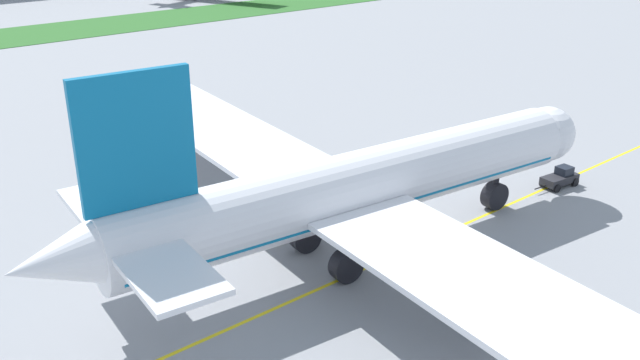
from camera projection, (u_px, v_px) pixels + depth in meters
name	position (u px, v px, depth m)	size (l,w,h in m)	color
ground_plane	(388.00, 245.00, 63.79)	(600.00, 600.00, 0.00)	gray
apron_taxi_line	(402.00, 252.00, 62.53)	(280.00, 0.36, 0.01)	yellow
airliner_foreground	(353.00, 189.00, 59.30)	(56.14, 88.78, 19.32)	white
pushback_tug	(560.00, 178.00, 76.18)	(6.29, 2.67, 2.17)	#26262B
ground_crew_wingwalker_port	(566.00, 290.00, 54.70)	(0.56, 0.35, 1.65)	black
ground_crew_marshaller_front	(319.00, 231.00, 64.24)	(0.49, 0.46, 1.64)	black
service_truck_baggage_loader	(118.00, 105.00, 99.96)	(4.82, 2.60, 3.18)	#B21E19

